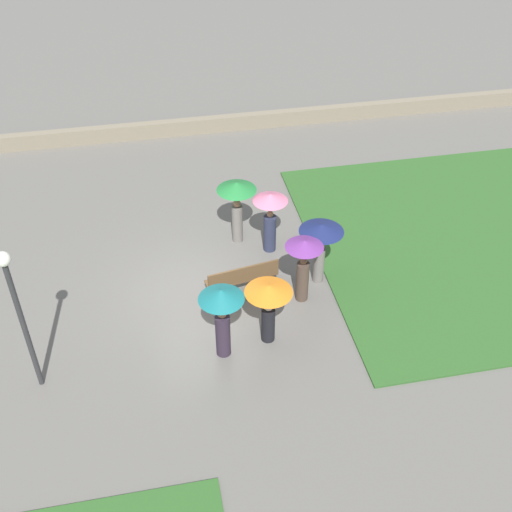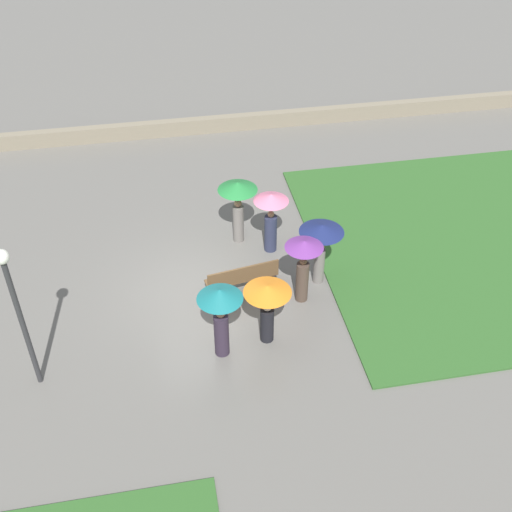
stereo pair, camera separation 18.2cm
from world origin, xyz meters
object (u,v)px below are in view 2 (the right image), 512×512
object	(u,v)px
lamp_post	(15,301)
park_bench	(242,277)
crowd_person_teal	(220,308)
crowd_person_purple	(303,260)
crowd_person_navy	(321,238)
crowd_person_green	(238,197)
crowd_person_pink	(271,213)
crowd_person_orange	(267,300)

from	to	relation	value
lamp_post	park_bench	bearing A→B (deg)	-156.45
crowd_person_teal	crowd_person_purple	distance (m)	2.80
crowd_person_navy	crowd_person_green	xyz separation A→B (m)	(1.84, -2.23, 0.06)
crowd_person_pink	crowd_person_teal	size ratio (longest dim) A/B	0.94
crowd_person_pink	park_bench	bearing A→B (deg)	-163.69
park_bench	crowd_person_orange	distance (m)	2.07
crowd_person_navy	crowd_person_purple	world-z (taller)	crowd_person_purple
lamp_post	crowd_person_purple	size ratio (longest dim) A/B	2.00
crowd_person_green	crowd_person_pink	bearing A→B (deg)	-61.86
crowd_person_teal	crowd_person_orange	size ratio (longest dim) A/B	1.16
crowd_person_purple	crowd_person_pink	bearing A→B (deg)	116.83
crowd_person_green	crowd_person_purple	world-z (taller)	crowd_person_green
lamp_post	crowd_person_navy	bearing A→B (deg)	-162.52
crowd_person_navy	crowd_person_orange	world-z (taller)	crowd_person_navy
park_bench	crowd_person_green	size ratio (longest dim) A/B	1.00
crowd_person_pink	crowd_person_green	world-z (taller)	crowd_person_green
crowd_person_pink	crowd_person_purple	world-z (taller)	crowd_person_purple
park_bench	crowd_person_navy	xyz separation A→B (m)	(-2.11, -0.04, 0.99)
crowd_person_green	crowd_person_navy	bearing A→B (deg)	-75.98
crowd_person_green	crowd_person_orange	world-z (taller)	crowd_person_green
lamp_post	crowd_person_purple	bearing A→B (deg)	-166.01
lamp_post	crowd_person_green	world-z (taller)	lamp_post
crowd_person_navy	crowd_person_teal	world-z (taller)	crowd_person_teal
lamp_post	crowd_person_teal	xyz separation A→B (m)	(-4.28, -0.12, -1.06)
crowd_person_navy	crowd_person_green	distance (m)	2.89
park_bench	crowd_person_green	world-z (taller)	crowd_person_green
crowd_person_purple	crowd_person_orange	xyz separation A→B (m)	(1.19, 1.29, -0.03)
crowd_person_navy	crowd_person_pink	xyz separation A→B (m)	(1.01, -1.61, -0.18)
park_bench	crowd_person_pink	bearing A→B (deg)	-132.90
park_bench	lamp_post	size ratio (longest dim) A/B	0.52
crowd_person_navy	crowd_person_orange	xyz separation A→B (m)	(1.81, 1.92, -0.17)
crowd_person_pink	crowd_person_purple	bearing A→B (deg)	-120.40
lamp_post	crowd_person_orange	bearing A→B (deg)	-176.17
park_bench	crowd_person_teal	world-z (taller)	crowd_person_teal
park_bench	crowd_person_purple	xyz separation A→B (m)	(-1.49, 0.59, 0.85)
crowd_person_green	crowd_person_orange	distance (m)	4.15
crowd_person_pink	crowd_person_purple	xyz separation A→B (m)	(-0.38, 2.25, 0.04)
park_bench	crowd_person_navy	bearing A→B (deg)	171.89
lamp_post	crowd_person_pink	distance (m)	7.45
crowd_person_teal	park_bench	bearing A→B (deg)	-64.99
crowd_person_teal	crowd_person_green	size ratio (longest dim) A/B	1.01
park_bench	lamp_post	distance (m)	5.96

